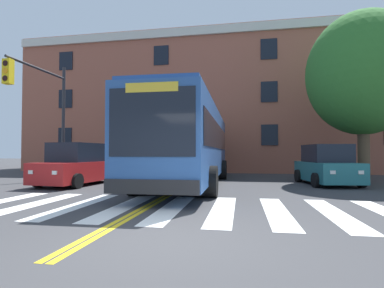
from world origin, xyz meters
The scene contains 10 objects.
ground_plane centered at (0.00, 0.00, 0.00)m, with size 120.00×120.00×0.00m, color #38383A.
crosswalk centered at (0.72, 2.73, 0.00)m, with size 13.40×4.09×0.01m.
lane_line_yellow_inner centered at (-1.33, 16.73, 0.00)m, with size 0.12×36.00×0.01m, color gold.
lane_line_yellow_outer centered at (-1.17, 16.73, 0.00)m, with size 0.12×36.00×0.01m, color gold.
city_bus centered at (-1.12, 8.42, 1.86)m, with size 3.04×12.26×3.41m.
car_red_near_lane centered at (-5.99, 7.38, 0.84)m, with size 2.28×4.28×1.83m.
car_teal_far_lane centered at (4.80, 9.33, 0.81)m, with size 2.38×3.84×1.76m.
traffic_light_far_corner centered at (-8.01, 7.78, 3.86)m, with size 0.35×3.86×5.83m.
street_tree_curbside_large centered at (6.88, 10.90, 5.22)m, with size 6.28×6.47×8.21m.
building_facade centered at (2.88, 20.17, 5.21)m, with size 37.76×8.54×10.42m.
Camera 1 is at (1.27, -4.69, 1.40)m, focal length 28.00 mm.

